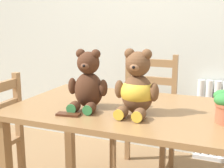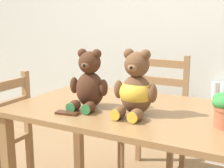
{
  "view_description": "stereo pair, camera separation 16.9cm",
  "coord_description": "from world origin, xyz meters",
  "px_view_note": "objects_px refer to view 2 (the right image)",
  "views": [
    {
      "loc": [
        0.54,
        -1.21,
        1.25
      ],
      "look_at": [
        -0.08,
        0.32,
        0.9
      ],
      "focal_mm": 50.0,
      "sensor_mm": 36.0,
      "label": 1
    },
    {
      "loc": [
        0.7,
        -1.14,
        1.25
      ],
      "look_at": [
        -0.08,
        0.32,
        0.9
      ],
      "focal_mm": 50.0,
      "sensor_mm": 36.0,
      "label": 2
    }
  ],
  "objects_px": {
    "teddy_bear_left": "(89,83)",
    "teddy_bear_right": "(136,89)",
    "wooden_chair_behind": "(156,116)",
    "chocolate_bar": "(67,113)"
  },
  "relations": [
    {
      "from": "wooden_chair_behind",
      "to": "teddy_bear_right",
      "type": "xyz_separation_m",
      "value": [
        0.18,
        -0.81,
        0.41
      ]
    },
    {
      "from": "teddy_bear_right",
      "to": "chocolate_bar",
      "type": "distance_m",
      "value": 0.39
    },
    {
      "from": "chocolate_bar",
      "to": "teddy_bear_left",
      "type": "bearing_deg",
      "value": 78.23
    },
    {
      "from": "teddy_bear_left",
      "to": "teddy_bear_right",
      "type": "xyz_separation_m",
      "value": [
        0.29,
        0.0,
        -0.0
      ]
    },
    {
      "from": "teddy_bear_right",
      "to": "chocolate_bar",
      "type": "bearing_deg",
      "value": 27.33
    },
    {
      "from": "wooden_chair_behind",
      "to": "teddy_bear_right",
      "type": "height_order",
      "value": "teddy_bear_right"
    },
    {
      "from": "teddy_bear_left",
      "to": "teddy_bear_right",
      "type": "distance_m",
      "value": 0.29
    },
    {
      "from": "teddy_bear_right",
      "to": "wooden_chair_behind",
      "type": "bearing_deg",
      "value": -78.16
    },
    {
      "from": "teddy_bear_left",
      "to": "teddy_bear_right",
      "type": "relative_size",
      "value": 0.96
    },
    {
      "from": "wooden_chair_behind",
      "to": "chocolate_bar",
      "type": "xyz_separation_m",
      "value": [
        -0.14,
        -0.98,
        0.28
      ]
    }
  ]
}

